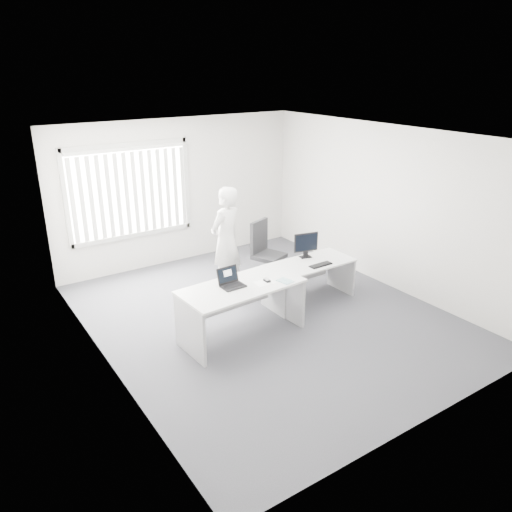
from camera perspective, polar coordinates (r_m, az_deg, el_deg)
ground at (r=7.92m, az=1.26°, el=-6.91°), size 6.00×6.00×0.00m
wall_back at (r=9.88m, az=-8.77°, el=7.29°), size 5.00×0.02×2.80m
wall_front at (r=5.39m, az=20.07°, el=-5.83°), size 5.00×0.02×2.80m
wall_left at (r=6.36m, az=-17.45°, el=-1.34°), size 0.02×6.00×2.80m
wall_right at (r=8.98m, az=14.58°, el=5.45°), size 0.02×6.00×2.80m
ceiling at (r=7.05m, az=1.44°, el=13.60°), size 5.00×6.00×0.02m
window at (r=9.44m, az=-14.23°, el=7.18°), size 2.32×0.06×1.76m
blinds at (r=9.40m, az=-14.08°, el=6.93°), size 2.20×0.10×1.50m
desk_near at (r=7.14m, az=-1.65°, el=-5.00°), size 1.82×0.94×0.81m
desk_far at (r=8.29m, az=6.10°, el=-1.94°), size 1.50×0.71×0.68m
office_chair at (r=9.04m, az=1.22°, el=-0.79°), size 0.83×0.83×1.13m
person at (r=8.45m, az=-3.45°, el=1.78°), size 0.79×0.66×1.86m
laptop at (r=6.94m, az=-2.65°, el=-2.59°), size 0.34×0.30×0.26m
paper_sheet at (r=7.13m, az=0.97°, el=-3.03°), size 0.30×0.22×0.00m
mouse at (r=7.15m, az=1.26°, el=-2.75°), size 0.07×0.11×0.05m
booklet at (r=7.17m, az=3.34°, el=-2.86°), size 0.19×0.24×0.01m
keyboard at (r=8.11m, az=7.40°, el=-1.02°), size 0.41×0.14×0.02m
monitor at (r=8.36m, az=5.72°, el=1.23°), size 0.44×0.22×0.43m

